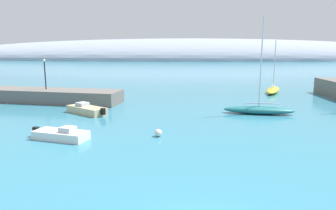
% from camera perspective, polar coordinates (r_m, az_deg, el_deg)
% --- Properties ---
extents(breakwater_rocks, '(26.06, 9.05, 1.76)m').
position_cam_1_polar(breakwater_rocks, '(47.40, -23.73, 1.68)').
color(breakwater_rocks, '#66605B').
rests_on(breakwater_rocks, ground).
extents(distant_ridge, '(337.14, 70.04, 25.83)m').
position_cam_1_polar(distant_ridge, '(200.35, 3.37, 8.36)').
color(distant_ridge, '#8E99AD').
rests_on(distant_ridge, ground).
extents(sailboat_yellow_near_shore, '(4.75, 8.07, 8.57)m').
position_cam_1_polar(sailboat_yellow_near_shore, '(54.56, 18.64, 2.66)').
color(sailboat_yellow_near_shore, yellow).
rests_on(sailboat_yellow_near_shore, water).
extents(sailboat_teal_mid_mooring, '(7.98, 2.88, 10.76)m').
position_cam_1_polar(sailboat_teal_mid_mooring, '(36.64, 16.25, -0.77)').
color(sailboat_teal_mid_mooring, '#1E6B70').
rests_on(sailboat_teal_mid_mooring, water).
extents(motorboat_sand_foreground, '(5.26, 4.57, 1.20)m').
position_cam_1_polar(motorboat_sand_foreground, '(36.61, -14.64, -0.83)').
color(motorboat_sand_foreground, '#C6B284').
rests_on(motorboat_sand_foreground, water).
extents(motorboat_white_alongside_breakwater, '(5.03, 2.95, 1.10)m').
position_cam_1_polar(motorboat_white_alongside_breakwater, '(27.05, -18.97, -5.14)').
color(motorboat_white_alongside_breakwater, white).
rests_on(motorboat_white_alongside_breakwater, water).
extents(mooring_buoy_white, '(0.64, 0.64, 0.64)m').
position_cam_1_polar(mooring_buoy_white, '(26.39, -1.80, -5.11)').
color(mooring_buoy_white, silver).
rests_on(mooring_buoy_white, water).
extents(harbor_lamp_post, '(0.36, 0.36, 4.10)m').
position_cam_1_polar(harbor_lamp_post, '(45.67, -21.60, 5.85)').
color(harbor_lamp_post, black).
rests_on(harbor_lamp_post, breakwater_rocks).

